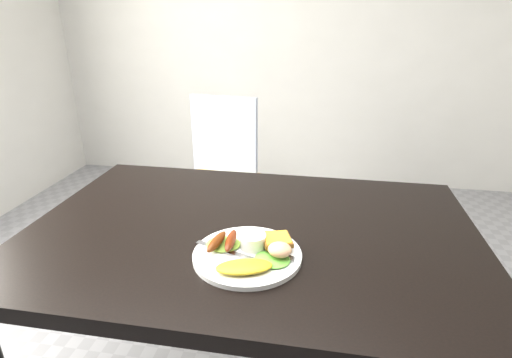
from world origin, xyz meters
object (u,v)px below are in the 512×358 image
object	(u,v)px
plate	(247,255)
dining_table	(251,234)
person	(368,202)
dining_chair	(218,185)

from	to	relation	value
plate	dining_table	bearing A→B (deg)	96.91
dining_table	person	distance (m)	0.58
dining_table	person	xyz separation A→B (m)	(0.36, 0.45, -0.09)
person	plate	distance (m)	0.69
dining_chair	plate	distance (m)	1.19
person	dining_table	bearing A→B (deg)	40.36
dining_table	dining_chair	xyz separation A→B (m)	(-0.36, 0.95, -0.28)
dining_chair	dining_table	bearing A→B (deg)	-62.31
dining_table	dining_chair	distance (m)	1.05
dining_table	person	bearing A→B (deg)	51.64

